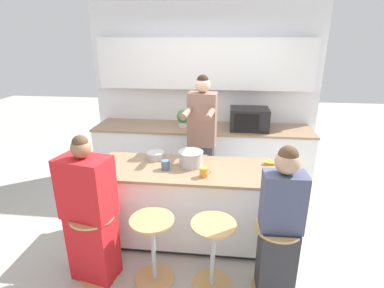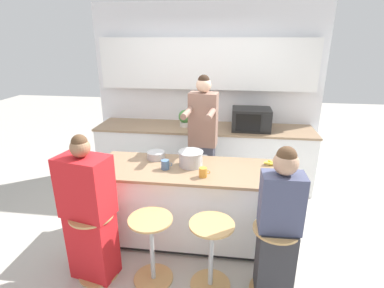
% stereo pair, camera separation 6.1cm
% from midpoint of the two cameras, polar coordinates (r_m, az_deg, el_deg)
% --- Properties ---
extents(ground_plane, '(16.00, 16.00, 0.00)m').
position_cam_midpoint_polar(ground_plane, '(3.68, -0.64, -17.25)').
color(ground_plane, '#B2ADA3').
extents(wall_back, '(3.53, 0.22, 2.70)m').
position_cam_midpoint_polar(wall_back, '(4.76, 1.98, 11.69)').
color(wall_back, white).
rests_on(wall_back, ground_plane).
extents(back_counter, '(3.28, 0.70, 0.91)m').
position_cam_midpoint_polar(back_counter, '(4.71, 1.50, -2.07)').
color(back_counter, white).
rests_on(back_counter, ground_plane).
extents(kitchen_island, '(2.07, 0.75, 0.88)m').
position_cam_midpoint_polar(kitchen_island, '(3.43, -0.67, -11.28)').
color(kitchen_island, black).
rests_on(kitchen_island, ground_plane).
extents(bar_stool_leftmost, '(0.40, 0.40, 0.68)m').
position_cam_midpoint_polar(bar_stool_leftmost, '(3.11, -18.46, -17.30)').
color(bar_stool_leftmost, tan).
rests_on(bar_stool_leftmost, ground_plane).
extents(bar_stool_center_left, '(0.40, 0.40, 0.68)m').
position_cam_midpoint_polar(bar_stool_center_left, '(2.95, -8.02, -18.63)').
color(bar_stool_center_left, tan).
rests_on(bar_stool_center_left, ground_plane).
extents(bar_stool_center_right, '(0.40, 0.40, 0.68)m').
position_cam_midpoint_polar(bar_stool_center_right, '(2.87, 3.35, -19.57)').
color(bar_stool_center_right, tan).
rests_on(bar_stool_center_right, ground_plane).
extents(bar_stool_rightmost, '(0.40, 0.40, 0.68)m').
position_cam_midpoint_polar(bar_stool_rightmost, '(2.91, 14.94, -19.71)').
color(bar_stool_rightmost, tan).
rests_on(bar_stool_rightmost, ground_plane).
extents(person_cooking, '(0.39, 0.61, 1.79)m').
position_cam_midpoint_polar(person_cooking, '(3.81, 1.43, -0.35)').
color(person_cooking, '#383842').
rests_on(person_cooking, ground_plane).
extents(person_wrapped_blanket, '(0.50, 0.37, 1.45)m').
position_cam_midpoint_polar(person_wrapped_blanket, '(2.96, -19.47, -12.63)').
color(person_wrapped_blanket, red).
rests_on(person_wrapped_blanket, ground_plane).
extents(person_seated_near, '(0.35, 0.27, 1.42)m').
position_cam_midpoint_polar(person_seated_near, '(2.75, 15.71, -15.35)').
color(person_seated_near, '#333338').
rests_on(person_seated_near, ground_plane).
extents(cooking_pot, '(0.36, 0.27, 0.17)m').
position_cam_midpoint_polar(cooking_pot, '(3.25, -0.76, -2.80)').
color(cooking_pot, '#B7BABC').
rests_on(cooking_pot, kitchen_island).
extents(fruit_bowl, '(0.21, 0.21, 0.08)m').
position_cam_midpoint_polar(fruit_bowl, '(3.48, -7.46, -2.18)').
color(fruit_bowl, '#B7BABC').
rests_on(fruit_bowl, kitchen_island).
extents(coffee_cup_near, '(0.12, 0.09, 0.10)m').
position_cam_midpoint_polar(coffee_cup_near, '(3.20, -5.63, -3.96)').
color(coffee_cup_near, '#4C7099').
rests_on(coffee_cup_near, kitchen_island).
extents(coffee_cup_far, '(0.11, 0.08, 0.10)m').
position_cam_midpoint_polar(coffee_cup_far, '(3.02, 1.65, -5.39)').
color(coffee_cup_far, orange).
rests_on(coffee_cup_far, kitchen_island).
extents(banana_bunch, '(0.16, 0.11, 0.05)m').
position_cam_midpoint_polar(banana_bunch, '(3.41, 13.92, -3.41)').
color(banana_bunch, yellow).
rests_on(banana_bunch, kitchen_island).
extents(microwave, '(0.56, 0.41, 0.32)m').
position_cam_midpoint_polar(microwave, '(4.47, 10.44, 4.72)').
color(microwave, black).
rests_on(microwave, back_counter).
extents(potted_plant, '(0.20, 0.20, 0.26)m').
position_cam_midpoint_polar(potted_plant, '(4.56, -2.06, 4.99)').
color(potted_plant, beige).
rests_on(potted_plant, back_counter).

